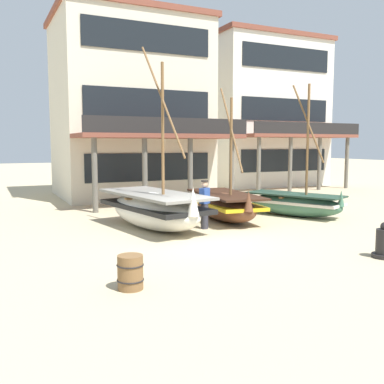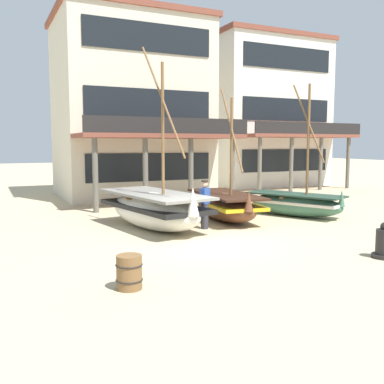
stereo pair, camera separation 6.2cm
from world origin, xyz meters
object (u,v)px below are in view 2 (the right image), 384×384
at_px(fisherman_by_hull, 205,205).
at_px(capstan_winch, 384,244).
at_px(wooden_barrel, 129,272).
at_px(harbor_building_annex, 260,113).
at_px(fishing_boat_near_left, 155,209).
at_px(fishing_boat_far_right, 295,203).
at_px(harbor_building_main, 131,108).
at_px(fishing_boat_centre_large, 225,205).

xyz_separation_m(fisherman_by_hull, capstan_winch, (2.41, -5.46, -0.46)).
bearing_deg(wooden_barrel, capstan_winch, -3.75).
xyz_separation_m(fisherman_by_hull, harbor_building_annex, (11.42, 13.73, 4.33)).
height_order(fishing_boat_near_left, wooden_barrel, fishing_boat_near_left).
distance_m(fishing_boat_far_right, wooden_barrel, 10.58).
relative_size(fishing_boat_near_left, harbor_building_main, 0.63).
relative_size(fishing_boat_far_right, capstan_winch, 5.64).
bearing_deg(fishing_boat_centre_large, wooden_barrel, -132.83).
bearing_deg(fishing_boat_near_left, wooden_barrel, -115.01).
bearing_deg(fishing_boat_far_right, fisherman_by_hull, -169.73).
height_order(fishing_boat_far_right, harbor_building_annex, harbor_building_annex).
distance_m(fishing_boat_near_left, capstan_winch, 7.38).
bearing_deg(fishing_boat_near_left, capstan_winch, -57.42).
bearing_deg(fisherman_by_hull, harbor_building_main, 85.82).
relative_size(fishing_boat_far_right, harbor_building_main, 0.53).
relative_size(harbor_building_main, harbor_building_annex, 0.96).
distance_m(fishing_boat_near_left, harbor_building_annex, 18.89).
relative_size(fishing_boat_centre_large, fisherman_by_hull, 3.00).
bearing_deg(fishing_boat_far_right, wooden_barrel, -146.43).
height_order(fishing_boat_near_left, harbor_building_main, harbor_building_main).
height_order(fishing_boat_centre_large, capstan_winch, fishing_boat_centre_large).
relative_size(fishing_boat_near_left, harbor_building_annex, 0.61).
relative_size(fishing_boat_far_right, harbor_building_annex, 0.51).
bearing_deg(harbor_building_annex, fishing_boat_centre_large, -128.32).
relative_size(fishing_boat_near_left, fishing_boat_centre_large, 1.24).
distance_m(fishing_boat_far_right, harbor_building_main, 11.57).
bearing_deg(capstan_winch, fishing_boat_centre_large, 97.88).
bearing_deg(harbor_building_annex, wooden_barrel, -129.88).
xyz_separation_m(fishing_boat_far_right, harbor_building_annex, (6.86, 12.91, 4.63)).
relative_size(wooden_barrel, harbor_building_annex, 0.07).
distance_m(fishing_boat_near_left, fishing_boat_centre_large, 3.08).
bearing_deg(fishing_boat_near_left, harbor_building_annex, 45.01).
relative_size(wooden_barrel, harbor_building_main, 0.07).
height_order(fishing_boat_far_right, harbor_building_main, harbor_building_main).
xyz_separation_m(harbor_building_main, harbor_building_annex, (10.63, 2.89, 0.22)).
distance_m(fishing_boat_centre_large, fisherman_by_hull, 1.92).
bearing_deg(harbor_building_main, capstan_winch, -84.32).
height_order(fishing_boat_near_left, capstan_winch, fishing_boat_near_left).
distance_m(wooden_barrel, harbor_building_annex, 24.91).
xyz_separation_m(fishing_boat_near_left, capstan_winch, (3.97, -6.21, -0.33)).
relative_size(fisherman_by_hull, capstan_winch, 1.81).
bearing_deg(fishing_boat_near_left, harbor_building_main, 76.88).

